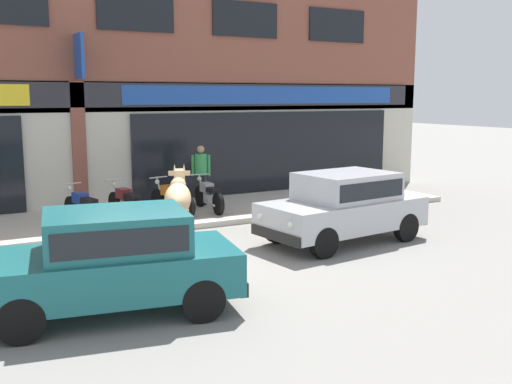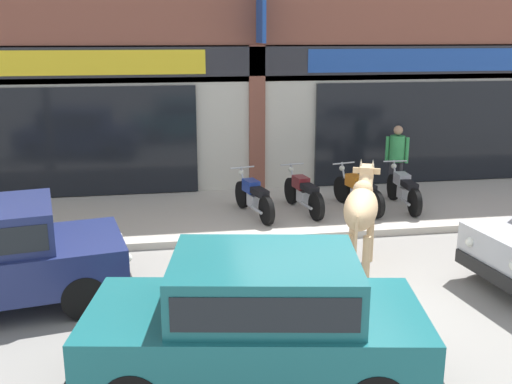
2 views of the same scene
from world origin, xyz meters
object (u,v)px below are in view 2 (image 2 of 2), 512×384
Objects in this scene: motorcycle_0 at (254,197)px; pedestrian at (397,154)px; cow at (361,208)px; motorcycle_1 at (303,193)px; motorcycle_3 at (404,190)px; car_2 at (259,315)px; motorcycle_2 at (358,192)px.

motorcycle_0 is 1.11× the size of pedestrian.
cow is 1.12× the size of motorcycle_1.
motorcycle_3 is 1.13× the size of pedestrian.
cow reaches higher than motorcycle_1.
car_2 is at bearing -122.80° from pedestrian.
motorcycle_3 is (3.16, 0.05, 0.00)m from motorcycle_0.
car_2 reaches higher than motorcycle_1.
cow is at bearing 54.29° from car_2.
cow reaches higher than motorcycle_0.
pedestrian is at bearing 17.35° from motorcycle_1.
motorcycle_3 is at bearing 0.88° from motorcycle_0.
car_2 is 6.99m from motorcycle_3.
motorcycle_0 is at bearing -179.12° from motorcycle_3.
car_2 reaches higher than motorcycle_2.
pedestrian is at bearing 57.20° from car_2.
motorcycle_2 is at bearing 1.38° from motorcycle_0.
motorcycle_2 is (2.17, 0.05, 0.00)m from motorcycle_0.
car_2 is at bearing -98.85° from motorcycle_0.
motorcycle_0 is 2.17m from motorcycle_2.
motorcycle_0 and motorcycle_3 have the same top height.
motorcycle_2 is at bearing 71.71° from cow.
car_2 is 2.12× the size of motorcycle_2.
motorcycle_1 is at bearing 94.95° from cow.
motorcycle_1 is (1.04, 0.12, 0.00)m from motorcycle_0.
motorcycle_0 and motorcycle_1 have the same top height.
car_2 is 6.48m from motorcycle_2.
pedestrian reaches higher than motorcycle_2.
car_2 is 2.11× the size of motorcycle_1.
cow is 3.32m from motorcycle_3.
motorcycle_0 is (-1.28, 2.65, -0.49)m from cow.
motorcycle_3 is at bearing -99.82° from pedestrian.
car_2 is at bearing -125.33° from motorcycle_3.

